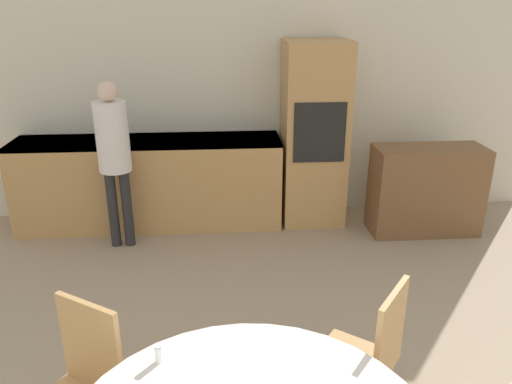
% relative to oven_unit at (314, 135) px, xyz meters
% --- Properties ---
extents(wall_back, '(6.50, 0.05, 2.60)m').
position_rel_oven_unit_xyz_m(wall_back, '(-0.69, 0.34, 0.35)').
color(wall_back, beige).
rests_on(wall_back, ground_plane).
extents(kitchen_counter, '(2.73, 0.60, 0.94)m').
position_rel_oven_unit_xyz_m(kitchen_counter, '(-1.73, -0.01, -0.47)').
color(kitchen_counter, tan).
rests_on(kitchen_counter, ground_plane).
extents(oven_unit, '(0.65, 0.59, 1.91)m').
position_rel_oven_unit_xyz_m(oven_unit, '(0.00, 0.00, 0.00)').
color(oven_unit, tan).
rests_on(oven_unit, ground_plane).
extents(sideboard, '(1.10, 0.45, 0.91)m').
position_rel_oven_unit_xyz_m(sideboard, '(1.11, -0.40, -0.50)').
color(sideboard, brown).
rests_on(sideboard, ground_plane).
extents(chair_far_right, '(0.56, 0.56, 0.95)m').
position_rel_oven_unit_xyz_m(chair_far_right, '(-0.22, -2.93, -0.43)').
color(chair_far_right, tan).
rests_on(chair_far_right, ground_plane).
extents(person_standing, '(0.30, 0.30, 1.61)m').
position_rel_oven_unit_xyz_m(person_standing, '(-1.96, -0.50, 0.05)').
color(person_standing, '#262628').
rests_on(person_standing, ground_plane).
extents(salt_shaker, '(0.03, 0.03, 0.09)m').
position_rel_oven_unit_xyz_m(salt_shaker, '(-1.28, -3.18, -0.15)').
color(salt_shaker, white).
rests_on(salt_shaker, dining_table).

